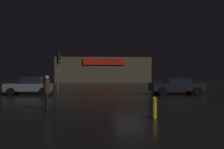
{
  "coord_description": "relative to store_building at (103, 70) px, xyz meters",
  "views": [
    {
      "loc": [
        -2.74,
        -19.36,
        1.86
      ],
      "look_at": [
        -1.16,
        3.85,
        1.73
      ],
      "focal_mm": 39.94,
      "sensor_mm": 36.0,
      "label": 1
    }
  ],
  "objects": [
    {
      "name": "fire_hydrant",
      "position": [
        0.74,
        -41.98,
        -2.09
      ],
      "size": [
        0.22,
        0.22,
        0.89
      ],
      "color": "gold",
      "rests_on": "ground"
    },
    {
      "name": "car_far",
      "position": [
        -7.32,
        -30.23,
        -1.75
      ],
      "size": [
        4.07,
        2.16,
        1.56
      ],
      "color": "slate",
      "rests_on": "ground"
    },
    {
      "name": "pedestrian",
      "position": [
        -4.12,
        -39.34,
        -1.5
      ],
      "size": [
        0.41,
        0.41,
        1.75
      ],
      "color": "black",
      "rests_on": "ground"
    },
    {
      "name": "traffic_signal_cross_left",
      "position": [
        -5.46,
        -26.12,
        0.35
      ],
      "size": [
        0.42,
        0.42,
        3.89
      ],
      "color": "#595B60",
      "rests_on": "ground"
    },
    {
      "name": "ground_plane",
      "position": [
        1.05,
        -32.75,
        -2.53
      ],
      "size": [
        120.0,
        120.0,
        0.0
      ],
      "primitive_type": "plane",
      "color": "black"
    },
    {
      "name": "store_building",
      "position": [
        0.0,
        0.0,
        0.0
      ],
      "size": [
        19.12,
        6.61,
        5.04
      ],
      "color": "brown",
      "rests_on": "ground"
    },
    {
      "name": "car_near",
      "position": [
        5.28,
        -31.21,
        -1.75
      ],
      "size": [
        4.51,
        2.16,
        1.47
      ],
      "color": "black",
      "rests_on": "ground"
    }
  ]
}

